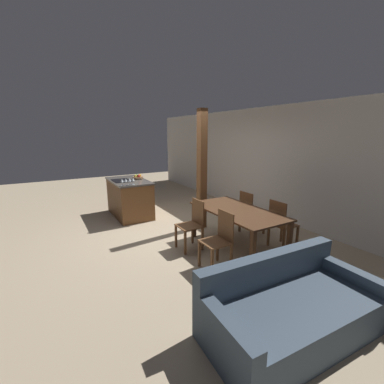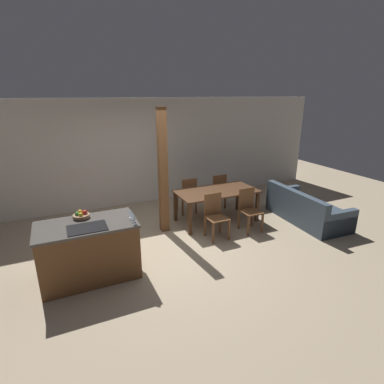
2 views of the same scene
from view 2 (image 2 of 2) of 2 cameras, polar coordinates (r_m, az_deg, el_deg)
name	(u,v)px [view 2 (image 2 of 2)]	position (r m, az deg, el deg)	size (l,w,h in m)	color
ground_plane	(168,246)	(5.89, -4.57, -10.14)	(16.00, 16.00, 0.00)	tan
wall_back	(131,153)	(7.84, -11.53, 7.29)	(11.20, 0.08, 2.70)	silver
kitchen_island	(89,250)	(5.04, -19.00, -10.47)	(1.49, 0.83, 0.93)	brown
fruit_bowl	(81,215)	(5.06, -20.35, -4.12)	(0.26, 0.26, 0.11)	#99704C
wine_glass_near	(134,217)	(4.57, -10.92, -4.71)	(0.07, 0.07, 0.15)	silver
wine_glass_middle	(133,215)	(4.64, -11.17, -4.33)	(0.07, 0.07, 0.15)	silver
wine_glass_far	(132,213)	(4.72, -11.42, -3.97)	(0.07, 0.07, 0.15)	silver
wine_glass_end	(130,211)	(4.80, -11.66, -3.62)	(0.07, 0.07, 0.15)	silver
dining_table	(217,195)	(6.74, 4.70, -0.49)	(1.81, 0.93, 0.73)	#51331E
dining_chair_near_left	(215,215)	(6.04, 4.46, -4.39)	(0.40, 0.40, 0.90)	brown
dining_chair_near_right	(249,209)	(6.45, 10.81, -3.16)	(0.40, 0.40, 0.90)	brown
dining_chair_far_left	(188,195)	(7.20, -0.84, -0.53)	(0.40, 0.40, 0.90)	brown
dining_chair_far_right	(217,190)	(7.55, 4.82, 0.30)	(0.40, 0.40, 0.90)	brown
couch	(306,210)	(7.35, 20.83, -3.24)	(1.02, 1.95, 0.75)	#3D4C5B
timber_post	(163,172)	(6.09, -5.56, 3.80)	(0.17, 0.17, 2.57)	brown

